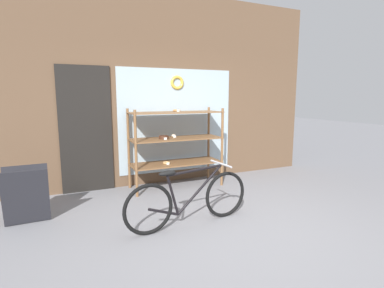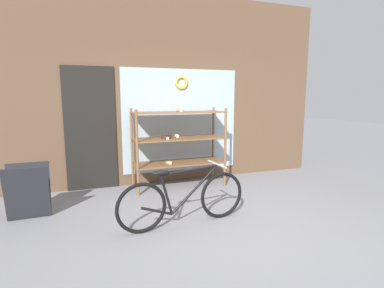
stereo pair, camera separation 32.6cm
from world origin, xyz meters
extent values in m
plane|color=gray|center=(0.00, 0.00, 0.00)|extent=(30.00, 30.00, 0.00)
cube|color=brown|center=(0.00, 2.38, 1.72)|extent=(6.13, 0.08, 3.43)
cube|color=#A3B7C1|center=(0.20, 2.33, 1.15)|extent=(2.21, 0.02, 1.90)
cube|color=black|center=(-1.43, 2.33, 1.05)|extent=(0.84, 0.03, 2.10)
torus|color=gold|center=(0.20, 2.31, 1.85)|extent=(0.26, 0.06, 0.26)
cylinder|color=brown|center=(-0.75, 1.69, 0.70)|extent=(0.04, 0.04, 1.40)
cylinder|color=brown|center=(0.81, 1.69, 0.70)|extent=(0.04, 0.04, 1.40)
cylinder|color=brown|center=(-0.75, 2.22, 0.70)|extent=(0.04, 0.04, 1.40)
cylinder|color=brown|center=(0.81, 2.22, 0.70)|extent=(0.04, 0.04, 1.40)
cube|color=brown|center=(0.03, 1.95, 0.43)|extent=(1.60, 0.57, 0.02)
cube|color=brown|center=(0.03, 1.95, 0.87)|extent=(1.60, 0.57, 0.02)
cube|color=brown|center=(0.03, 1.95, 1.33)|extent=(1.60, 0.57, 0.02)
torus|color=tan|center=(-0.16, 1.93, 0.46)|extent=(0.13, 0.13, 0.04)
cube|color=white|center=(-0.16, 1.85, 0.46)|extent=(0.05, 0.00, 0.04)
cylinder|color=#422619|center=(-0.21, 1.93, 0.91)|extent=(0.17, 0.17, 0.06)
cube|color=white|center=(-0.21, 1.83, 0.90)|extent=(0.05, 0.00, 0.04)
torus|color=#B27A42|center=(0.09, 2.07, 1.35)|extent=(0.13, 0.13, 0.04)
cube|color=white|center=(0.09, 2.00, 1.35)|extent=(0.05, 0.00, 0.04)
ellipsoid|color=beige|center=(0.02, 2.05, 0.91)|extent=(0.08, 0.07, 0.06)
cube|color=white|center=(0.02, 2.00, 0.90)|extent=(0.05, 0.00, 0.04)
torus|color=black|center=(-0.95, 0.31, 0.31)|extent=(0.62, 0.10, 0.62)
torus|color=black|center=(0.13, 0.41, 0.31)|extent=(0.62, 0.10, 0.62)
cylinder|color=black|center=(-0.26, 0.38, 0.44)|extent=(0.65, 0.09, 0.57)
cylinder|color=black|center=(-0.33, 0.37, 0.70)|extent=(0.76, 0.10, 0.07)
cylinder|color=black|center=(-0.64, 0.34, 0.42)|extent=(0.17, 0.05, 0.52)
cylinder|color=black|center=(-0.76, 0.33, 0.24)|extent=(0.39, 0.07, 0.17)
ellipsoid|color=black|center=(-0.71, 0.33, 0.71)|extent=(0.23, 0.11, 0.06)
cylinder|color=#B2B2B7|center=(0.05, 0.40, 0.74)|extent=(0.07, 0.46, 0.02)
cube|color=#232328|center=(-2.26, 1.16, 0.37)|extent=(0.53, 0.22, 0.72)
cube|color=#232328|center=(-2.27, 1.34, 0.37)|extent=(0.53, 0.22, 0.72)
camera|label=1|loc=(-1.85, -2.90, 1.60)|focal=28.00mm
camera|label=2|loc=(-1.54, -3.02, 1.60)|focal=28.00mm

